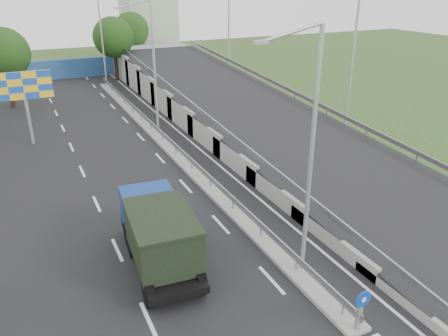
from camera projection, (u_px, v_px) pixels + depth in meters
road_surface at (139, 168)px, 29.06m from camera, size 26.00×90.00×0.04m
median at (163, 142)px, 33.52m from camera, size 1.00×44.00×0.20m
overpass_ramp at (249, 109)px, 35.83m from camera, size 10.00×50.00×3.50m
median_guardrail at (162, 134)px, 33.26m from camera, size 0.09×44.00×0.71m
sign_bollard at (360, 310)px, 15.08m from camera, size 0.64×0.23×1.67m
lamp_post_near at (308, 145)px, 16.39m from camera, size 2.74×0.18×10.08m
lamp_post_mid at (152, 62)px, 32.95m from camera, size 2.74×0.18×10.08m
lamp_post_far at (100, 34)px, 49.50m from camera, size 2.74×0.18×10.08m
blue_wall at (61, 69)px, 54.67m from camera, size 30.00×0.50×2.40m
church at (149, 25)px, 65.21m from camera, size 7.00×7.00×13.80m
billboard at (24, 90)px, 31.64m from camera, size 4.00×0.24×5.50m
tree_left_mid at (4, 54)px, 40.78m from camera, size 4.80×4.80×7.60m
tree_median_far at (113, 37)px, 52.16m from camera, size 4.80×4.80×7.60m
tree_ramp_far at (131, 30)px, 59.54m from camera, size 4.80×4.80×7.60m
dump_truck at (158, 232)px, 18.71m from camera, size 2.93×6.68×2.87m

